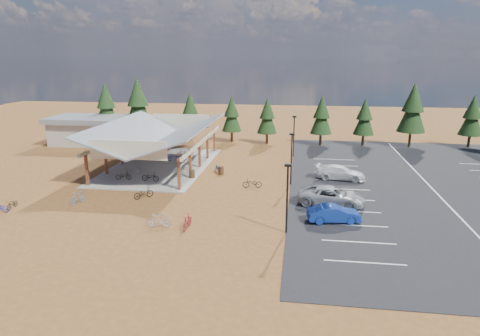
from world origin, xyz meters
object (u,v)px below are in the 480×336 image
Objects in this scene: bike_6 at (174,158)px; car_2 at (331,196)px; lamp_post_2 at (294,133)px; bike_5 at (181,169)px; trash_bin_1 at (221,170)px; bike_16 at (252,183)px; lamp_post_1 at (291,155)px; bike_2 at (149,155)px; bike_1 at (132,169)px; bike_13 at (159,220)px; bike_11 at (187,222)px; car_1 at (334,214)px; outbuilding at (90,130)px; bike_pavilion at (159,134)px; bike_8 at (12,204)px; bike_4 at (150,177)px; bike_0 at (123,176)px; bike_3 at (163,147)px; lamp_post_0 at (287,194)px; bike_14 at (217,168)px; trash_bin_0 at (192,174)px; car_3 at (340,173)px; bike_12 at (144,193)px; bike_7 at (183,153)px; bike_9 at (77,198)px.

car_2 is (17.66, -12.70, 0.26)m from bike_6.
lamp_post_2 is 3.02× the size of bike_5.
bike_16 reaches higher than trash_bin_1.
lamp_post_1 reaches higher than bike_2.
trash_bin_1 is at bearing -87.78° from bike_1.
bike_13 is at bearing 126.13° from car_2.
bike_11 is 11.19m from bike_16.
car_1 is at bearing -172.04° from car_2.
outbuilding is 39.12m from car_2.
lamp_post_2 is 15.54m from bike_5.
bike_pavilion is 17.45m from bike_8.
bike_16 is (10.39, -0.44, -0.08)m from bike_4.
bike_3 is (-0.13, 13.36, 0.09)m from bike_0.
car_1 is (3.54, -21.51, -2.27)m from lamp_post_2.
lamp_post_0 is 29.77m from bike_3.
car_2 is (11.74, -9.40, 0.40)m from bike_14.
lamp_post_1 is 2.81× the size of bike_11.
bike_11 reaches higher than trash_bin_0.
bike_0 is (-9.44, -3.65, 0.06)m from trash_bin_1.
bike_16 is at bearing -155.01° from bike_3.
trash_bin_0 is 15.30m from car_3.
car_3 is at bearing -77.71° from bike_4.
bike_1 is at bearing -10.46° from bike_0.
bike_6 reaches higher than bike_0.
lamp_post_1 reaches higher than bike_pavilion.
bike_pavilion is 3.46× the size of car_2.
bike_14 is at bearing -69.89° from bike_0.
lamp_post_0 is 2.94× the size of bike_6.
bike_2 reaches higher than bike_8.
bike_12 is 11.01m from bike_14.
bike_7 is at bearing -0.64° from bike_4.
bike_5 is (17.27, -13.93, -1.42)m from outbuilding.
bike_1 reaches higher than bike_0.
bike_2 is 27.28m from car_1.
lamp_post_1 is at bearing -47.25° from bike_14.
outbuilding is at bearing 45.50° from bike_5.
bike_7 is (3.30, 10.51, 0.04)m from bike_0.
lamp_post_0 is 0.92× the size of car_2.
bike_1 is at bearing 176.11° from lamp_post_1.
bike_2 is 4.13m from bike_7.
lamp_post_2 reaches higher than car_1.
outbuilding is at bearing 65.22° from car_2.
bike_13 reaches higher than bike_9.
bike_1 is at bearing -50.76° from outbuilding.
bike_0 is 0.85× the size of bike_13.
car_3 reaches higher than bike_4.
bike_3 is 11.51m from bike_5.
bike_3 is (-9.57, 9.72, 0.16)m from trash_bin_1.
bike_2 is 3.48m from bike_6.
lamp_post_2 reaches higher than bike_12.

